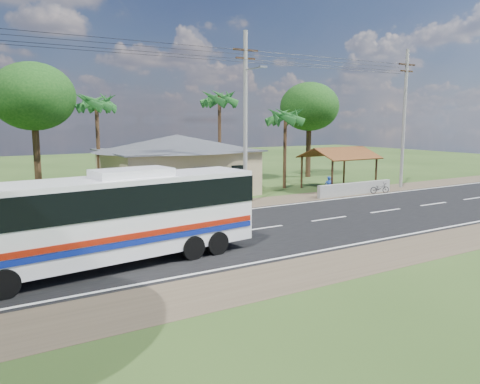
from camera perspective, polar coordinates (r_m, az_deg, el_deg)
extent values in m
plane|color=#274117|center=(23.84, 2.69, -4.49)|extent=(120.00, 120.00, 0.00)
cube|color=black|center=(23.84, 2.69, -4.46)|extent=(120.00, 10.00, 0.02)
cube|color=brown|center=(29.35, -4.36, -1.97)|extent=(120.00, 3.00, 0.01)
cube|color=brown|center=(18.96, 13.74, -8.22)|extent=(120.00, 3.00, 0.01)
cube|color=silver|center=(27.78, -2.69, -2.53)|extent=(120.00, 0.15, 0.01)
cube|color=silver|center=(20.22, 10.14, -6.97)|extent=(120.00, 0.15, 0.01)
cube|color=silver|center=(23.83, 2.69, -4.43)|extent=(120.00, 0.15, 0.01)
cube|color=tan|center=(35.37, -7.67, 2.42)|extent=(10.00, 8.00, 3.20)
cube|color=#4C4F54|center=(35.23, -7.73, 5.09)|extent=(10.60, 8.60, 0.10)
pyramid|color=#4C4F54|center=(35.17, -7.77, 6.96)|extent=(12.40, 10.00, 1.20)
cube|color=black|center=(30.54, -9.85, 1.56)|extent=(1.20, 0.08, 1.20)
cube|color=black|center=(31.73, -4.79, 1.93)|extent=(1.20, 0.08, 1.20)
cube|color=black|center=(33.15, -0.13, 2.25)|extent=(1.20, 0.08, 1.20)
cylinder|color=#382414|center=(35.35, 11.17, 1.84)|extent=(0.16, 0.16, 2.60)
cylinder|color=#382414|center=(38.07, 7.54, 2.42)|extent=(0.16, 0.16, 2.60)
cylinder|color=#382414|center=(38.57, 16.25, 2.23)|extent=(0.16, 0.16, 2.60)
cylinder|color=#382414|center=(41.08, 12.57, 2.75)|extent=(0.16, 0.16, 2.60)
cube|color=brown|center=(37.27, 13.15, 4.60)|extent=(5.20, 2.28, 0.90)
cube|color=brown|center=(38.88, 10.89, 4.84)|extent=(5.20, 2.28, 0.90)
cube|color=#382414|center=(38.05, 12.02, 5.25)|extent=(5.20, 0.12, 0.12)
cube|color=#9E9E99|center=(35.56, 13.87, 0.41)|extent=(7.00, 0.30, 0.90)
cylinder|color=#9E9E99|center=(30.30, 0.65, 8.84)|extent=(0.26, 0.26, 11.00)
cube|color=#382414|center=(30.61, 0.67, 16.92)|extent=(1.80, 0.12, 0.12)
cube|color=#382414|center=(30.54, 0.67, 15.99)|extent=(1.40, 0.10, 0.10)
cylinder|color=#9E9E99|center=(40.24, 19.37, 8.34)|extent=(0.26, 0.26, 11.00)
cube|color=#382414|center=(40.47, 19.68, 14.43)|extent=(1.80, 0.12, 0.12)
cube|color=#382414|center=(40.42, 19.65, 13.72)|extent=(1.40, 0.10, 0.10)
cylinder|color=gray|center=(29.62, 1.71, 14.85)|extent=(0.08, 2.00, 0.08)
cube|color=gray|center=(28.79, 2.83, 15.02)|extent=(0.50, 0.18, 0.12)
cylinder|color=black|center=(27.29, -14.48, 17.22)|extent=(16.00, 0.02, 0.02)
cylinder|color=black|center=(35.06, 11.56, 15.38)|extent=(15.00, 0.02, 0.02)
cylinder|color=#47301E|center=(37.75, 5.49, 4.99)|extent=(0.28, 0.28, 6.00)
cylinder|color=#47301E|center=(39.63, -2.50, 6.29)|extent=(0.28, 0.28, 7.50)
cylinder|color=#47301E|center=(36.45, -16.89, 5.31)|extent=(0.28, 0.28, 7.00)
cylinder|color=#47301E|center=(37.70, -23.53, 4.26)|extent=(0.50, 0.50, 5.95)
ellipsoid|color=#0F360E|center=(37.66, -23.92, 10.60)|extent=(6.00, 6.00, 4.92)
cylinder|color=#47301E|center=(45.69, 8.34, 5.34)|extent=(0.50, 0.50, 5.60)
ellipsoid|color=#0F360E|center=(45.63, 8.45, 10.26)|extent=(5.60, 5.60, 4.59)
cube|color=white|center=(18.04, -15.67, -2.98)|extent=(11.84, 3.70, 2.91)
cube|color=black|center=(17.91, -15.77, -0.70)|extent=(11.90, 3.77, 1.07)
cube|color=#971909|center=(17.04, -14.05, -5.44)|extent=(11.38, 1.31, 0.21)
cube|color=navy|center=(17.10, -14.02, -6.23)|extent=(11.38, 1.31, 0.21)
cube|color=white|center=(18.16, -13.04, 2.32)|extent=(3.07, 1.87, 0.29)
cylinder|color=black|center=(16.34, -26.88, -9.95)|extent=(1.00, 0.45, 0.97)
cylinder|color=black|center=(18.65, -5.81, -6.76)|extent=(1.00, 0.45, 0.97)
cylinder|color=black|center=(20.52, -9.09, -5.38)|extent=(1.00, 0.45, 0.97)
cylinder|color=black|center=(19.26, -2.84, -6.22)|extent=(1.00, 0.45, 0.97)
cylinder|color=black|center=(21.08, -6.29, -4.94)|extent=(1.00, 0.45, 0.97)
imported|color=black|center=(36.59, 16.66, 0.45)|extent=(1.61, 0.95, 0.80)
imported|color=navy|center=(34.16, 10.73, 0.67)|extent=(0.60, 0.45, 1.48)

